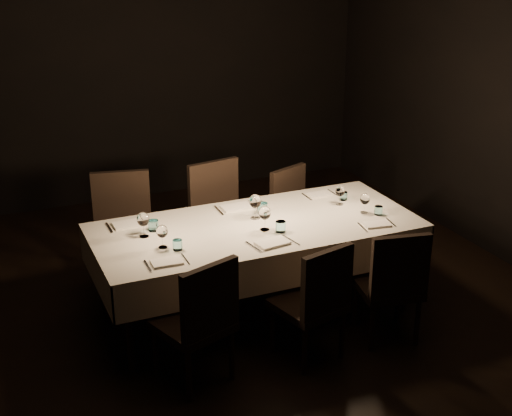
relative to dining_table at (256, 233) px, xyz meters
name	(u,v)px	position (x,y,z in m)	size (l,w,h in m)	color
room	(256,132)	(0.00, 0.00, 0.81)	(5.01, 6.01, 3.01)	black
dining_table	(256,233)	(0.00, 0.00, 0.00)	(2.52, 1.12, 0.76)	black
chair_near_left	(200,317)	(-0.73, -0.76, -0.17)	(0.57, 0.57, 0.93)	black
place_setting_near_left	(167,244)	(-0.78, -0.22, 0.14)	(0.31, 0.40, 0.17)	white
chair_near_center	(316,298)	(0.11, -0.81, -0.18)	(0.53, 0.53, 0.91)	black
place_setting_near_center	(271,225)	(0.03, -0.22, 0.15)	(0.36, 0.41, 0.19)	white
chair_near_right	(393,281)	(0.74, -0.81, -0.18)	(0.51, 0.51, 0.91)	black
place_setting_near_right	(372,209)	(0.90, -0.22, 0.14)	(0.31, 0.39, 0.17)	white
chair_far_left	(123,228)	(-0.86, 0.84, -0.13)	(0.58, 0.58, 1.01)	black
place_setting_far_left	(141,222)	(-0.85, 0.22, 0.15)	(0.35, 0.41, 0.19)	white
chair_far_center	(221,215)	(0.00, 0.78, -0.13)	(0.56, 0.56, 1.01)	black
place_setting_far_center	(251,205)	(0.05, 0.22, 0.15)	(0.36, 0.42, 0.20)	white
chair_far_right	(295,211)	(0.71, 0.74, -0.19)	(0.55, 0.55, 0.88)	black
place_setting_far_right	(335,193)	(0.81, 0.22, 0.14)	(0.29, 0.39, 0.16)	white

